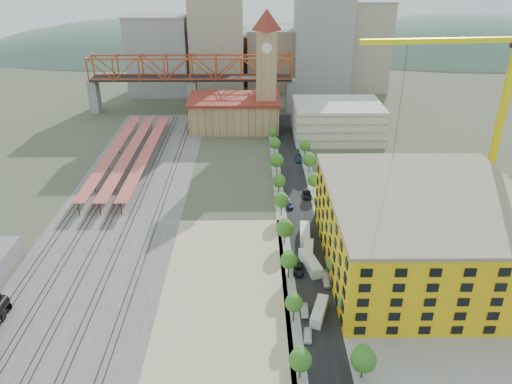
{
  "coord_description": "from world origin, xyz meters",
  "views": [
    {
      "loc": [
        2.19,
        -119.86,
        69.04
      ],
      "look_at": [
        3.21,
        -0.15,
        10.0
      ],
      "focal_mm": 35.0,
      "sensor_mm": 36.0,
      "label": 1
    }
  ],
  "objects_px": {
    "clock_tower": "(266,60)",
    "tower_crane": "(493,95)",
    "site_trailer_b": "(310,263)",
    "car_0": "(308,335)",
    "site_trailer_c": "(308,252)",
    "site_trailer_d": "(305,234)",
    "construction_building": "(423,231)",
    "site_trailer_a": "(319,311)"
  },
  "relations": [
    {
      "from": "clock_tower",
      "to": "site_trailer_b",
      "type": "height_order",
      "value": "clock_tower"
    },
    {
      "from": "site_trailer_a",
      "to": "site_trailer_b",
      "type": "relative_size",
      "value": 0.88
    },
    {
      "from": "construction_building",
      "to": "site_trailer_d",
      "type": "xyz_separation_m",
      "value": [
        -26.0,
        12.58,
        -8.12
      ]
    },
    {
      "from": "clock_tower",
      "to": "site_trailer_a",
      "type": "height_order",
      "value": "clock_tower"
    },
    {
      "from": "clock_tower",
      "to": "construction_building",
      "type": "bearing_deg",
      "value": -71.22
    },
    {
      "from": "tower_crane",
      "to": "site_trailer_d",
      "type": "distance_m",
      "value": 59.38
    },
    {
      "from": "clock_tower",
      "to": "car_0",
      "type": "xyz_separation_m",
      "value": [
        5.0,
        -124.91,
        -27.99
      ]
    },
    {
      "from": "site_trailer_a",
      "to": "site_trailer_b",
      "type": "height_order",
      "value": "site_trailer_b"
    },
    {
      "from": "tower_crane",
      "to": "site_trailer_c",
      "type": "xyz_separation_m",
      "value": [
        -47.37,
        -19.77,
        -34.07
      ]
    },
    {
      "from": "site_trailer_b",
      "to": "car_0",
      "type": "relative_size",
      "value": 2.38
    },
    {
      "from": "clock_tower",
      "to": "site_trailer_d",
      "type": "xyz_separation_m",
      "value": [
        8.0,
        -87.41,
        -27.4
      ]
    },
    {
      "from": "site_trailer_c",
      "to": "site_trailer_d",
      "type": "xyz_separation_m",
      "value": [
        0.0,
        8.44,
        0.09
      ]
    },
    {
      "from": "tower_crane",
      "to": "site_trailer_d",
      "type": "bearing_deg",
      "value": -166.55
    },
    {
      "from": "clock_tower",
      "to": "construction_building",
      "type": "distance_m",
      "value": 107.36
    },
    {
      "from": "construction_building",
      "to": "tower_crane",
      "type": "distance_m",
      "value": 41.19
    },
    {
      "from": "site_trailer_a",
      "to": "car_0",
      "type": "height_order",
      "value": "site_trailer_a"
    },
    {
      "from": "site_trailer_c",
      "to": "car_0",
      "type": "distance_m",
      "value": 29.21
    },
    {
      "from": "site_trailer_d",
      "to": "site_trailer_b",
      "type": "bearing_deg",
      "value": -85.26
    },
    {
      "from": "clock_tower",
      "to": "tower_crane",
      "type": "bearing_deg",
      "value": -53.96
    },
    {
      "from": "clock_tower",
      "to": "site_trailer_c",
      "type": "height_order",
      "value": "clock_tower"
    },
    {
      "from": "construction_building",
      "to": "site_trailer_d",
      "type": "height_order",
      "value": "construction_building"
    },
    {
      "from": "construction_building",
      "to": "tower_crane",
      "type": "bearing_deg",
      "value": 48.21
    },
    {
      "from": "site_trailer_a",
      "to": "car_0",
      "type": "bearing_deg",
      "value": -96.47
    },
    {
      "from": "tower_crane",
      "to": "site_trailer_c",
      "type": "distance_m",
      "value": 61.61
    },
    {
      "from": "clock_tower",
      "to": "site_trailer_d",
      "type": "bearing_deg",
      "value": -84.77
    },
    {
      "from": "site_trailer_a",
      "to": "site_trailer_d",
      "type": "height_order",
      "value": "site_trailer_d"
    },
    {
      "from": "clock_tower",
      "to": "tower_crane",
      "type": "distance_m",
      "value": 94.33
    },
    {
      "from": "construction_building",
      "to": "site_trailer_b",
      "type": "height_order",
      "value": "construction_building"
    },
    {
      "from": "construction_building",
      "to": "site_trailer_d",
      "type": "bearing_deg",
      "value": 154.18
    },
    {
      "from": "site_trailer_d",
      "to": "site_trailer_a",
      "type": "bearing_deg",
      "value": -85.26
    },
    {
      "from": "tower_crane",
      "to": "site_trailer_a",
      "type": "relative_size",
      "value": 6.57
    },
    {
      "from": "site_trailer_c",
      "to": "site_trailer_d",
      "type": "height_order",
      "value": "site_trailer_d"
    },
    {
      "from": "site_trailer_a",
      "to": "tower_crane",
      "type": "bearing_deg",
      "value": 59.73
    },
    {
      "from": "car_0",
      "to": "site_trailer_b",
      "type": "bearing_deg",
      "value": 88.6
    },
    {
      "from": "site_trailer_a",
      "to": "clock_tower",
      "type": "bearing_deg",
      "value": 111.87
    },
    {
      "from": "tower_crane",
      "to": "site_trailer_d",
      "type": "xyz_separation_m",
      "value": [
        -47.37,
        -11.33,
        -33.98
      ]
    },
    {
      "from": "clock_tower",
      "to": "site_trailer_d",
      "type": "relative_size",
      "value": 5.5
    },
    {
      "from": "site_trailer_a",
      "to": "site_trailer_c",
      "type": "xyz_separation_m",
      "value": [
        0.0,
        22.47,
        0.01
      ]
    },
    {
      "from": "tower_crane",
      "to": "car_0",
      "type": "xyz_separation_m",
      "value": [
        -50.37,
        -48.82,
        -34.57
      ]
    },
    {
      "from": "site_trailer_c",
      "to": "car_0",
      "type": "bearing_deg",
      "value": -88.04
    },
    {
      "from": "site_trailer_c",
      "to": "clock_tower",
      "type": "bearing_deg",
      "value": 102.63
    },
    {
      "from": "site_trailer_b",
      "to": "tower_crane",
      "type": "bearing_deg",
      "value": 13.37
    }
  ]
}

